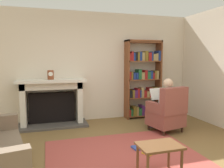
# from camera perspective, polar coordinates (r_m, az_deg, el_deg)

# --- Properties ---
(ground) EXTENTS (14.00, 14.00, 0.00)m
(ground) POSITION_cam_1_polar(r_m,az_deg,el_deg) (3.50, 4.37, -19.61)
(ground) COLOR brown
(back_wall) EXTENTS (5.60, 0.10, 2.70)m
(back_wall) POSITION_cam_1_polar(r_m,az_deg,el_deg) (5.60, -5.00, 4.50)
(back_wall) COLOR beige
(back_wall) RESTS_ON ground
(side_wall_right) EXTENTS (0.10, 5.20, 2.70)m
(side_wall_right) POSITION_cam_1_polar(r_m,az_deg,el_deg) (5.65, 25.49, 3.92)
(side_wall_right) COLOR beige
(side_wall_right) RESTS_ON ground
(area_rug) EXTENTS (2.40, 1.80, 0.01)m
(area_rug) POSITION_cam_1_polar(r_m,az_deg,el_deg) (3.75, 2.64, -17.64)
(area_rug) COLOR #A4433C
(area_rug) RESTS_ON ground
(fireplace) EXTENTS (1.57, 0.64, 1.08)m
(fireplace) POSITION_cam_1_polar(r_m,az_deg,el_deg) (5.32, -15.28, -4.22)
(fireplace) COLOR #4C4742
(fireplace) RESTS_ON ground
(mantel_clock) EXTENTS (0.14, 0.14, 0.21)m
(mantel_clock) POSITION_cam_1_polar(r_m,az_deg,el_deg) (5.14, -15.65, 2.29)
(mantel_clock) COLOR brown
(mantel_clock) RESTS_ON fireplace
(bookshelf) EXTENTS (0.95, 0.32, 2.02)m
(bookshelf) POSITION_cam_1_polar(r_m,az_deg,el_deg) (5.83, 8.13, 1.00)
(bookshelf) COLOR brown
(bookshelf) RESTS_ON ground
(armchair_reading) EXTENTS (0.76, 0.74, 0.97)m
(armchair_reading) POSITION_cam_1_polar(r_m,az_deg,el_deg) (4.82, 14.26, -7.12)
(armchair_reading) COLOR #331E14
(armchair_reading) RESTS_ON ground
(seated_reader) EXTENTS (0.44, 0.58, 1.14)m
(seated_reader) POSITION_cam_1_polar(r_m,az_deg,el_deg) (4.86, 13.37, -4.60)
(seated_reader) COLOR silver
(seated_reader) RESTS_ON ground
(side_table) EXTENTS (0.56, 0.39, 0.43)m
(side_table) POSITION_cam_1_polar(r_m,az_deg,el_deg) (3.05, 12.19, -16.29)
(side_table) COLOR brown
(side_table) RESTS_ON ground
(scattered_books) EXTENTS (0.34, 0.44, 0.03)m
(scattered_books) POSITION_cam_1_polar(r_m,az_deg,el_deg) (3.86, 8.15, -16.64)
(scattered_books) COLOR gold
(scattered_books) RESTS_ON area_rug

